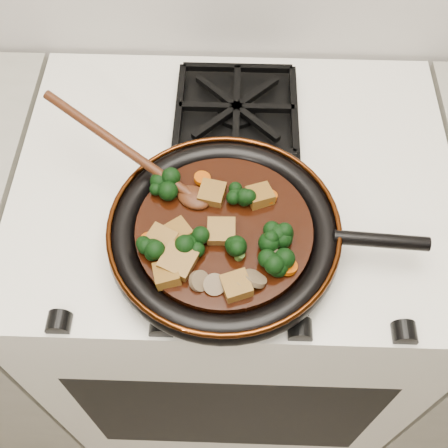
{
  "coord_description": "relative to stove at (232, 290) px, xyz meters",
  "views": [
    {
      "loc": [
        -0.0,
        1.1,
        1.67
      ],
      "look_at": [
        -0.01,
        1.55,
        0.97
      ],
      "focal_mm": 45.0,
      "sensor_mm": 36.0,
      "label": 1
    }
  ],
  "objects": [
    {
      "name": "braising_sauce",
      "position": [
        -0.01,
        -0.14,
        0.5
      ],
      "size": [
        0.27,
        0.27,
        0.02
      ],
      "primitive_type": "cylinder",
      "color": "black",
      "rests_on": "skillet"
    },
    {
      "name": "wooden_spoon",
      "position": [
        -0.13,
        -0.05,
        0.54
      ],
      "size": [
        0.16,
        0.11,
        0.28
      ],
      "rotation": [
        0.0,
        0.0,
        2.61
      ],
      "color": "#441F0E",
      "rests_on": "braising_sauce"
    },
    {
      "name": "skillet",
      "position": [
        -0.01,
        -0.14,
        0.49
      ],
      "size": [
        0.48,
        0.36,
        0.05
      ],
      "rotation": [
        0.0,
        0.0,
        -0.06
      ],
      "color": "black",
      "rests_on": "burner_grate_front"
    },
    {
      "name": "stove",
      "position": [
        0.0,
        0.0,
        0.0
      ],
      "size": [
        0.76,
        0.6,
        0.9
      ],
      "primitive_type": "cube",
      "color": "white",
      "rests_on": "ground"
    },
    {
      "name": "broccoli_floret_0",
      "position": [
        -0.06,
        -0.18,
        0.52
      ],
      "size": [
        0.08,
        0.08,
        0.07
      ],
      "primitive_type": null,
      "rotation": [
        0.11,
        -0.24,
        1.95
      ],
      "color": "black",
      "rests_on": "braising_sauce"
    },
    {
      "name": "mushroom_slice_2",
      "position": [
        -0.05,
        -0.24,
        0.52
      ],
      "size": [
        0.04,
        0.04,
        0.03
      ],
      "primitive_type": "cylinder",
      "rotation": [
        0.73,
        0.0,
        1.15
      ],
      "color": "brown",
      "rests_on": "braising_sauce"
    },
    {
      "name": "tofu_cube_2",
      "position": [
        -0.09,
        -0.23,
        0.52
      ],
      "size": [
        0.04,
        0.05,
        0.03
      ],
      "primitive_type": "cube",
      "rotation": [
        -0.1,
        -0.09,
        0.27
      ],
      "color": "brown",
      "rests_on": "braising_sauce"
    },
    {
      "name": "broccoli_floret_6",
      "position": [
        -0.12,
        -0.19,
        0.52
      ],
      "size": [
        0.08,
        0.09,
        0.07
      ],
      "primitive_type": null,
      "rotation": [
        -0.17,
        -0.17,
        2.24
      ],
      "color": "black",
      "rests_on": "braising_sauce"
    },
    {
      "name": "carrot_coin_2",
      "position": [
        0.08,
        -0.21,
        0.51
      ],
      "size": [
        0.03,
        0.03,
        0.02
      ],
      "primitive_type": "cylinder",
      "rotation": [
        -0.22,
        0.14,
        0.0
      ],
      "color": "#B24604",
      "rests_on": "braising_sauce"
    },
    {
      "name": "carrot_coin_3",
      "position": [
        -0.12,
        -0.17,
        0.51
      ],
      "size": [
        0.03,
        0.03,
        0.01
      ],
      "primitive_type": "cylinder",
      "rotation": [
        -0.13,
        0.08,
        0.0
      ],
      "color": "#B24604",
      "rests_on": "braising_sauce"
    },
    {
      "name": "burner_grate_back",
      "position": [
        0.0,
        0.14,
        0.46
      ],
      "size": [
        0.23,
        0.23,
        0.03
      ],
      "primitive_type": null,
      "color": "black",
      "rests_on": "stove"
    },
    {
      "name": "broccoli_floret_4",
      "position": [
        -0.11,
        -0.08,
        0.52
      ],
      "size": [
        0.09,
        0.09,
        0.07
      ],
      "primitive_type": null,
      "rotation": [
        0.12,
        0.18,
        2.45
      ],
      "color": "black",
      "rests_on": "braising_sauce"
    },
    {
      "name": "mushroom_slice_1",
      "position": [
        0.06,
        -0.2,
        0.52
      ],
      "size": [
        0.05,
        0.05,
        0.02
      ],
      "primitive_type": "cylinder",
      "rotation": [
        0.47,
        0.0,
        0.71
      ],
      "color": "brown",
      "rests_on": "braising_sauce"
    },
    {
      "name": "carrot_coin_4",
      "position": [
        0.05,
        -0.09,
        0.51
      ],
      "size": [
        0.03,
        0.03,
        0.02
      ],
      "primitive_type": "cylinder",
      "rotation": [
        -0.28,
        0.05,
        0.0
      ],
      "color": "#B24604",
      "rests_on": "braising_sauce"
    },
    {
      "name": "tofu_cube_1",
      "position": [
        -0.02,
        -0.16,
        0.52
      ],
      "size": [
        0.04,
        0.04,
        0.03
      ],
      "primitive_type": "cube",
      "rotation": [
        -0.03,
        -0.1,
        1.58
      ],
      "color": "brown",
      "rests_on": "braising_sauce"
    },
    {
      "name": "tofu_cube_4",
      "position": [
        -0.11,
        -0.17,
        0.52
      ],
      "size": [
        0.05,
        0.06,
        0.03
      ],
      "primitive_type": "cube",
      "rotation": [
        0.01,
        -0.12,
        1.09
      ],
      "color": "brown",
      "rests_on": "braising_sauce"
    },
    {
      "name": "broccoli_floret_1",
      "position": [
        0.06,
        -0.16,
        0.52
      ],
      "size": [
        0.09,
        0.09,
        0.06
      ],
      "primitive_type": null,
      "rotation": [
        0.11,
        -0.15,
        2.29
      ],
      "color": "black",
      "rests_on": "braising_sauce"
    },
    {
      "name": "broccoli_floret_3",
      "position": [
        0.06,
        -0.17,
        0.52
      ],
      "size": [
        0.07,
        0.07,
        0.08
      ],
      "primitive_type": null,
      "rotation": [
        -0.22,
        -0.16,
        1.64
      ],
      "color": "black",
      "rests_on": "braising_sauce"
    },
    {
      "name": "carrot_coin_0",
      "position": [
        -0.02,
        -0.16,
        0.51
      ],
      "size": [
        0.03,
        0.03,
        0.01
      ],
      "primitive_type": "cylinder",
      "rotation": [
        -0.15,
        -0.11,
        0.0
      ],
      "color": "#B24604",
      "rests_on": "braising_sauce"
    },
    {
      "name": "mushroom_slice_4",
      "position": [
        0.02,
        -0.24,
        0.52
      ],
      "size": [
        0.04,
        0.04,
        0.02
      ],
      "primitive_type": "cylinder",
      "rotation": [
        0.58,
        0.0,
        2.56
      ],
      "color": "brown",
      "rests_on": "braising_sauce"
    },
    {
      "name": "tofu_cube_7",
      "position": [
        -0.08,
        -0.16,
        0.52
      ],
      "size": [
        0.05,
        0.05,
        0.03
      ],
      "primitive_type": "cube",
      "rotation": [
        -0.1,
        -0.06,
        0.61
      ],
      "color": "brown",
      "rests_on": "braising_sauce"
    },
    {
      "name": "mushroom_slice_0",
      "position": [
        -0.02,
        -0.24,
        0.52
      ],
      "size": [
        0.03,
        0.03,
        0.02
      ],
      "primitive_type": "cylinder",
      "rotation": [
        0.46,
        0.0,
        0.1
      ],
      "color": "brown",
      "rests_on": "braising_sauce"
    },
    {
      "name": "tofu_cube_0",
      "position": [
        -0.03,
        -0.09,
        0.52
      ],
      "size": [
        0.04,
        0.05,
        0.02
      ],
      "primitive_type": "cube",
      "rotation": [
        0.01,
        -0.06,
        1.36
      ],
      "color": "brown",
      "rests_on": "braising_sauce"
    },
    {
      "name": "carrot_coin_1",
      "position": [
        -0.05,
        -0.05,
        0.51
      ],
      "size": [
        0.03,
        0.03,
        0.01
      ],
      "primitive_type": "cylinder",
      "rotation": [
        -0.05,
        0.13,
        0.0
      ],
      "color": "#B24604",
      "rests_on": "braising_sauce"
    },
    {
      "name": "mushroom_slice_3",
      "position": [
        0.03,
        -0.23,
        0.52
      ],
      "size": [
        0.05,
        0.05,
        0.03
      ],
      "primitive_type": "cylinder",
      "rotation": [
        0.64,
        0.0,
        2.48
      ],
      "color": "brown",
      "rests_on": "braising_sauce"
    },
    {
      "name": "burner_grate_front",
      "position": [
        0.0,
        -0.14,
        0.46
      ],
      "size": [
        0.23,
        0.23,
        0.03
      ],
      "primitive_type": null,
      "color": "black",
      "rests_on": "stove"
    },
    {
      "name": "broccoli_floret_7",
      "position": [
        0.06,
        -0.2,
        0.52
      ],
      "size": [
        0.08,
        0.08,
        0.05
      ],
      "primitive_type": null,
      "rotation": [
        0.01,
        -0.1,
        0.54
      ],
      "color": "black",
      "rests_on": "braising_sauce"
    },
    {
      "name": "tofu_cube_6",
      "position": [
        0.04,
        -0.09,
        0.52
      ],
      "size": [
        0.05,
        0.05,
        0.03
      ],
      "primitive_type": "cube",
      "rotation": [
        -0.1,
        0.05,
        0.37
      ],
      "color": "brown",
      "rests_on": "braising_sauce"
    },
    {
      "name": "tofu_cube_3",
      "position": [
        -0.08,
        -0.21,
        0.52
      ],
      "size": [
        0.06,
        0.06,
        0.03
      ],
      "primitive_type": "cube",
      "rotation": [
        0.1,
        -0.07,
        1.16
      ],
      "color": "brown",
      "rests_on": "braising_sauce"
    },
    {
      "name": "broccoli_floret_2",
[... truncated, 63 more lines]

